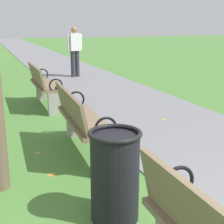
{
  "coord_description": "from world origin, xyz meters",
  "views": [
    {
      "loc": [
        -1.66,
        -1.05,
        1.74
      ],
      "look_at": [
        -0.05,
        3.05,
        0.55
      ],
      "focal_mm": 52.69,
      "sensor_mm": 36.0,
      "label": 1
    }
  ],
  "objects_px": {
    "pedestrian_walking": "(75,49)",
    "trash_bin": "(115,175)",
    "park_bench_3": "(43,85)",
    "park_bench_2": "(81,120)"
  },
  "relations": [
    {
      "from": "park_bench_2",
      "to": "trash_bin",
      "type": "height_order",
      "value": "park_bench_2"
    },
    {
      "from": "park_bench_2",
      "to": "park_bench_3",
      "type": "bearing_deg",
      "value": 90.0
    },
    {
      "from": "park_bench_2",
      "to": "pedestrian_walking",
      "type": "distance_m",
      "value": 6.71
    },
    {
      "from": "park_bench_2",
      "to": "trash_bin",
      "type": "bearing_deg",
      "value": -95.27
    },
    {
      "from": "park_bench_2",
      "to": "trash_bin",
      "type": "distance_m",
      "value": 1.6
    },
    {
      "from": "park_bench_3",
      "to": "trash_bin",
      "type": "distance_m",
      "value": 4.42
    },
    {
      "from": "park_bench_2",
      "to": "park_bench_3",
      "type": "distance_m",
      "value": 2.82
    },
    {
      "from": "park_bench_3",
      "to": "pedestrian_walking",
      "type": "bearing_deg",
      "value": 65.23
    },
    {
      "from": "park_bench_2",
      "to": "pedestrian_walking",
      "type": "relative_size",
      "value": 1.0
    },
    {
      "from": "pedestrian_walking",
      "to": "trash_bin",
      "type": "relative_size",
      "value": 1.93
    }
  ]
}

